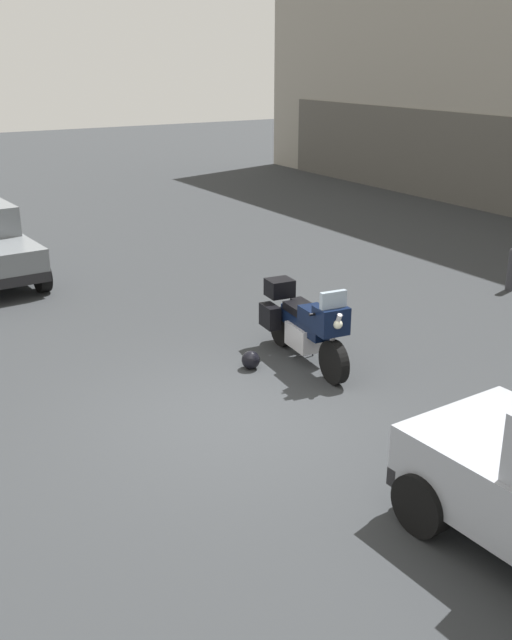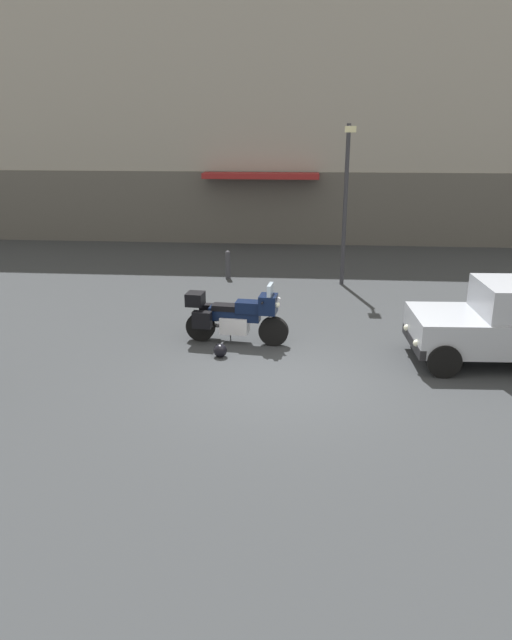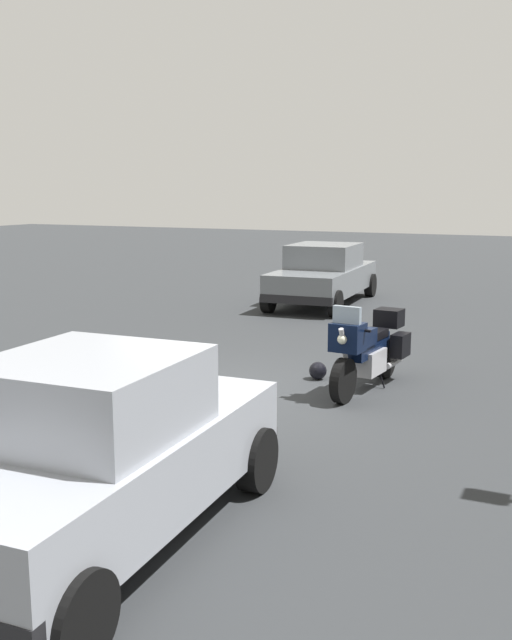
{
  "view_description": "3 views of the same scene",
  "coord_description": "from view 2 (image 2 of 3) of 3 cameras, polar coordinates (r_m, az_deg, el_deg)",
  "views": [
    {
      "loc": [
        7.45,
        -4.16,
        4.46
      ],
      "look_at": [
        -0.39,
        0.59,
        1.14
      ],
      "focal_mm": 41.19,
      "sensor_mm": 36.0,
      "label": 1
    },
    {
      "loc": [
        0.38,
        -10.07,
        4.52
      ],
      "look_at": [
        -0.48,
        0.23,
        1.08
      ],
      "focal_mm": 33.02,
      "sensor_mm": 36.0,
      "label": 2
    },
    {
      "loc": [
        9.08,
        4.83,
        2.94
      ],
      "look_at": [
        -0.14,
        0.5,
        1.1
      ],
      "focal_mm": 40.44,
      "sensor_mm": 36.0,
      "label": 3
    }
  ],
  "objects": [
    {
      "name": "motorcycle",
      "position": [
        12.66,
        -2.1,
        0.43
      ],
      "size": [
        2.26,
        0.84,
        1.36
      ],
      "rotation": [
        0.0,
        0.0,
        -0.1
      ],
      "color": "black",
      "rests_on": "ground"
    },
    {
      "name": "helmet",
      "position": [
        12.05,
        -3.49,
        -2.96
      ],
      "size": [
        0.28,
        0.28,
        0.28
      ],
      "primitive_type": "sphere",
      "color": "black",
      "rests_on": "ground"
    },
    {
      "name": "ground_plane",
      "position": [
        11.05,
        2.39,
        -5.79
      ],
      "size": [
        80.0,
        80.0,
        0.0
      ],
      "primitive_type": "plane",
      "color": "#2D3033"
    },
    {
      "name": "building_facade_rear",
      "position": [
        24.51,
        4.13,
        19.99
      ],
      "size": [
        39.62,
        3.4,
        10.56
      ],
      "color": "gray",
      "rests_on": "ground"
    },
    {
      "name": "streetlamp_curbside",
      "position": [
        17.14,
        8.74,
        12.39
      ],
      "size": [
        0.28,
        0.94,
        4.57
      ],
      "color": "#2D2D33",
      "rests_on": "ground"
    },
    {
      "name": "bollard_curbside",
      "position": [
        18.17,
        -2.74,
        5.46
      ],
      "size": [
        0.16,
        0.16,
        0.88
      ],
      "color": "#333338",
      "rests_on": "ground"
    },
    {
      "name": "car_hatchback_near",
      "position": [
        12.61,
        23.56,
        -0.33
      ],
      "size": [
        3.93,
        1.94,
        1.64
      ],
      "rotation": [
        0.0,
        0.0,
        3.19
      ],
      "color": "#9EA3AD",
      "rests_on": "ground"
    }
  ]
}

